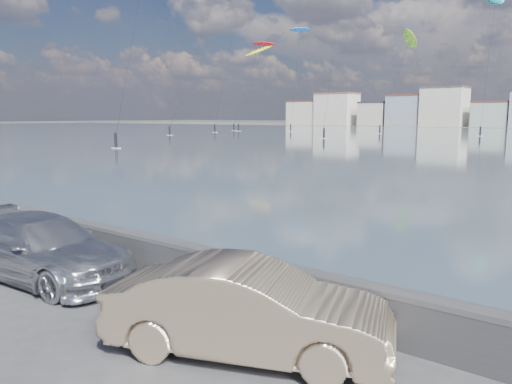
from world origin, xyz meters
TOP-DOWN VIEW (x-y plane):
  - ground at (0.00, 0.00)m, footprint 700.00×700.00m
  - seawall at (0.00, 2.70)m, footprint 400.00×0.36m
  - car_silver at (-3.30, 0.87)m, footprint 5.57×2.68m
  - car_champagne at (3.25, 0.89)m, footprint 5.08×3.37m
  - kitesurfer_1 at (-75.62, 105.91)m, footprint 8.18×12.21m
  - kitesurfer_6 at (-66.65, 110.34)m, footprint 5.40×13.00m
  - kitesurfer_14 at (-18.24, 108.35)m, footprint 6.64×12.94m
  - kitesurfer_17 at (-83.54, 114.27)m, footprint 7.84×19.84m
  - kitesurfer_20 at (-35.92, 108.59)m, footprint 6.53×12.20m

SIDE VIEW (x-z plane):
  - ground at x=0.00m, z-range 0.00..0.00m
  - seawall at x=0.00m, z-range 0.04..1.12m
  - car_silver at x=-3.30m, z-range 0.00..1.56m
  - car_champagne at x=3.25m, z-range 0.00..1.58m
  - kitesurfer_20 at x=-35.92m, z-range 9.34..32.78m
  - kitesurfer_17 at x=-83.54m, z-range 10.02..35.18m
  - kitesurfer_1 at x=-75.62m, z-range 10.65..34.94m
  - kitesurfer_6 at x=-66.65m, z-range 12.25..40.02m
  - kitesurfer_14 at x=-18.24m, z-range 12.07..42.19m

